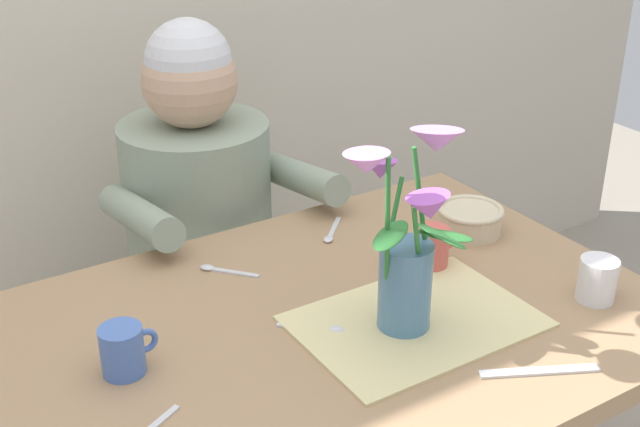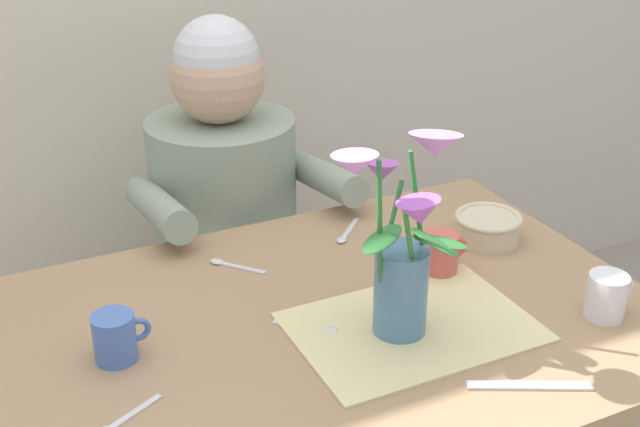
% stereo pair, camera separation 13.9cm
% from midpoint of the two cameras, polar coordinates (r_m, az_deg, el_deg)
% --- Properties ---
extents(dining_table, '(1.20, 0.80, 0.74)m').
position_cam_midpoint_polar(dining_table, '(1.48, 2.34, -10.81)').
color(dining_table, '#9E7A56').
rests_on(dining_table, ground_plane).
extents(seated_person, '(0.45, 0.47, 1.14)m').
position_cam_midpoint_polar(seated_person, '(2.02, -4.41, -2.73)').
color(seated_person, '#4C4C56').
rests_on(seated_person, ground_plane).
extents(striped_placemat, '(0.40, 0.28, 0.00)m').
position_cam_midpoint_polar(striped_placemat, '(1.43, 9.13, -7.76)').
color(striped_placemat, beige).
rests_on(striped_placemat, dining_table).
extents(flower_vase, '(0.26, 0.25, 0.35)m').
position_cam_midpoint_polar(flower_vase, '(1.33, 8.69, -2.48)').
color(flower_vase, teal).
rests_on(flower_vase, dining_table).
extents(ceramic_bowl, '(0.14, 0.14, 0.06)m').
position_cam_midpoint_polar(ceramic_bowl, '(1.72, 13.70, -0.91)').
color(ceramic_bowl, beige).
rests_on(ceramic_bowl, dining_table).
extents(dinner_knife, '(0.18, 0.10, 0.00)m').
position_cam_midpoint_polar(dinner_knife, '(1.34, 17.13, -11.32)').
color(dinner_knife, silver).
rests_on(dinner_knife, dining_table).
extents(coffee_cup, '(0.09, 0.07, 0.08)m').
position_cam_midpoint_polar(coffee_cup, '(1.34, -10.96, -8.41)').
color(coffee_cup, '#476BB7').
rests_on(coffee_cup, dining_table).
extents(ceramic_mug, '(0.09, 0.07, 0.08)m').
position_cam_midpoint_polar(ceramic_mug, '(1.58, 10.80, -2.76)').
color(ceramic_mug, '#CC564C').
rests_on(ceramic_mug, dining_table).
extents(tea_cup, '(0.09, 0.07, 0.08)m').
position_cam_midpoint_polar(tea_cup, '(1.53, 21.58, -5.34)').
color(tea_cup, silver).
rests_on(tea_cup, dining_table).
extents(spoon_0, '(0.09, 0.10, 0.01)m').
position_cam_midpoint_polar(spoon_0, '(1.59, -3.82, -3.58)').
color(spoon_0, silver).
rests_on(spoon_0, dining_table).
extents(spoon_1, '(0.10, 0.09, 0.01)m').
position_cam_midpoint_polar(spoon_1, '(1.70, 4.09, -1.52)').
color(spoon_1, silver).
rests_on(spoon_1, dining_table).
extents(spoon_2, '(0.10, 0.09, 0.01)m').
position_cam_midpoint_polar(spoon_2, '(1.41, 2.58, -7.92)').
color(spoon_2, silver).
rests_on(spoon_2, dining_table).
extents(spoon_3, '(0.11, 0.07, 0.01)m').
position_cam_midpoint_polar(spoon_3, '(1.23, -10.47, -14.04)').
color(spoon_3, silver).
rests_on(spoon_3, dining_table).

